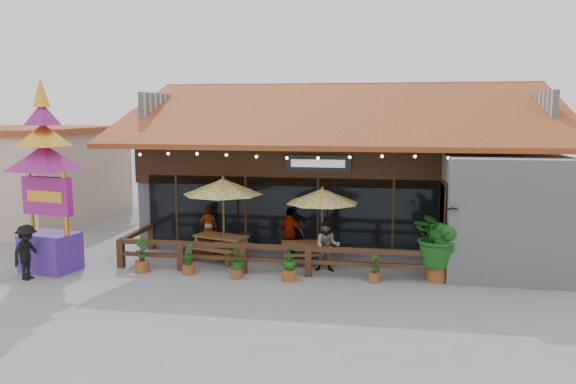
% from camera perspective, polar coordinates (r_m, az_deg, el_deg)
% --- Properties ---
extents(ground, '(100.00, 100.00, 0.00)m').
position_cam_1_polar(ground, '(17.45, 3.94, -8.15)').
color(ground, gray).
rests_on(ground, ground).
extents(restaurant_building, '(15.50, 14.73, 6.09)m').
position_cam_1_polar(restaurant_building, '(23.48, 6.26, 1.52)').
color(restaurant_building, '#AAAAAF').
rests_on(restaurant_building, ground).
extents(patio_railing, '(10.00, 2.60, 0.92)m').
position_cam_1_polar(patio_railing, '(17.40, -3.57, -6.10)').
color(patio_railing, '#442718').
rests_on(patio_railing, ground).
extents(neighbor_building, '(8.40, 8.40, 4.22)m').
position_cam_1_polar(neighbor_building, '(28.26, -26.46, 1.68)').
color(neighbor_building, beige).
rests_on(neighbor_building, ground).
extents(umbrella_left, '(3.03, 3.03, 2.82)m').
position_cam_1_polar(umbrella_left, '(18.49, -6.61, 0.52)').
color(umbrella_left, brown).
rests_on(umbrella_left, ground).
extents(umbrella_right, '(3.14, 3.14, 2.53)m').
position_cam_1_polar(umbrella_right, '(17.98, 3.52, -0.45)').
color(umbrella_right, brown).
rests_on(umbrella_right, ground).
extents(picnic_table_left, '(2.12, 1.97, 0.83)m').
position_cam_1_polar(picnic_table_left, '(18.83, -6.79, -5.21)').
color(picnic_table_left, brown).
rests_on(picnic_table_left, ground).
extents(picnic_table_right, '(1.73, 1.59, 0.70)m').
position_cam_1_polar(picnic_table_right, '(18.32, 1.68, -5.81)').
color(picnic_table_right, brown).
rests_on(picnic_table_right, ground).
extents(thai_sign_tower, '(2.78, 2.78, 6.35)m').
position_cam_1_polar(thai_sign_tower, '(18.53, -23.44, 2.72)').
color(thai_sign_tower, '#4E2895').
rests_on(thai_sign_tower, ground).
extents(tropical_plant, '(2.17, 2.10, 2.30)m').
position_cam_1_polar(tropical_plant, '(16.81, 15.07, -4.43)').
color(tropical_plant, brown).
rests_on(tropical_plant, ground).
extents(diner_a, '(0.73, 0.58, 1.73)m').
position_cam_1_polar(diner_a, '(19.58, -8.07, -3.81)').
color(diner_a, '#352111').
rests_on(diner_a, ground).
extents(diner_b, '(0.81, 0.65, 1.60)m').
position_cam_1_polar(diner_b, '(17.36, 4.02, -5.51)').
color(diner_b, '#352111').
rests_on(diner_b, ground).
extents(diner_c, '(1.10, 0.77, 1.74)m').
position_cam_1_polar(diner_c, '(18.77, 0.25, -4.24)').
color(diner_c, '#352111').
rests_on(diner_c, ground).
extents(pedestrian, '(0.69, 1.11, 1.64)m').
position_cam_1_polar(pedestrian, '(18.19, -25.00, -5.57)').
color(pedestrian, black).
rests_on(pedestrian, ground).
extents(planter_a, '(0.45, 0.43, 1.05)m').
position_cam_1_polar(planter_a, '(17.93, -14.65, -6.49)').
color(planter_a, brown).
rests_on(planter_a, ground).
extents(planter_b, '(0.38, 0.38, 0.93)m').
position_cam_1_polar(planter_b, '(17.39, -10.10, -6.89)').
color(planter_b, brown).
rests_on(planter_b, ground).
extents(planter_c, '(0.64, 0.59, 0.89)m').
position_cam_1_polar(planter_c, '(16.74, -5.25, -7.10)').
color(planter_c, brown).
rests_on(planter_c, ground).
extents(planter_d, '(0.54, 0.54, 1.02)m').
position_cam_1_polar(planter_d, '(16.46, 0.15, -7.36)').
color(planter_d, brown).
rests_on(planter_d, ground).
extents(planter_e, '(0.35, 0.37, 0.86)m').
position_cam_1_polar(planter_e, '(16.55, 8.76, -7.84)').
color(planter_e, brown).
rests_on(planter_e, ground).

